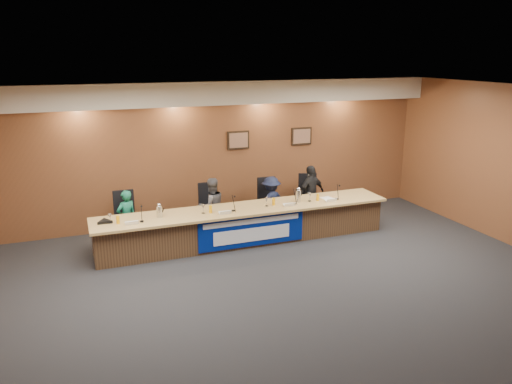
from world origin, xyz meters
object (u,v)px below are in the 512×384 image
at_px(panelist_a, 127,218).
at_px(office_chair_b, 211,211).
at_px(banner, 252,231).
at_px(carafe_right, 298,196).
at_px(office_chair_a, 127,221).
at_px(carafe_left, 159,212).
at_px(panelist_b, 212,206).
at_px(panelist_d, 311,194).
at_px(panelist_c, 271,202).
at_px(dais_body, 245,226).
at_px(speakerphone, 105,222).
at_px(office_chair_c, 269,205).
at_px(office_chair_d, 309,200).

distance_m(panelist_a, office_chair_b, 1.78).
relative_size(banner, carafe_right, 8.46).
xyz_separation_m(banner, panelist_a, (-2.29, 1.08, 0.20)).
distance_m(office_chair_a, carafe_left, 1.05).
relative_size(panelist_b, panelist_d, 0.94).
relative_size(panelist_b, panelist_c, 1.08).
height_order(dais_body, carafe_left, carafe_left).
bearing_deg(carafe_right, banner, -163.03).
height_order(panelist_a, panelist_d, panelist_d).
bearing_deg(panelist_d, carafe_left, -7.18).
bearing_deg(banner, panelist_c, 51.78).
bearing_deg(carafe_right, dais_body, 177.13).
height_order(panelist_d, speakerphone, panelist_d).
bearing_deg(banner, dais_body, 90.00).
xyz_separation_m(panelist_a, carafe_left, (0.55, -0.71, 0.28)).
xyz_separation_m(dais_body, speakerphone, (-2.75, -0.00, 0.43)).
distance_m(panelist_a, office_chair_a, 0.14).
xyz_separation_m(office_chair_c, office_chair_d, (0.99, 0.00, 0.00)).
xyz_separation_m(carafe_right, speakerphone, (-3.92, 0.05, -0.11)).
bearing_deg(office_chair_c, dais_body, -135.59).
relative_size(dais_body, carafe_right, 23.07).
distance_m(office_chair_b, carafe_right, 1.92).
distance_m(carafe_left, speakerphone, 1.01).
height_order(banner, panelist_b, panelist_b).
xyz_separation_m(office_chair_b, office_chair_c, (1.37, 0.00, 0.00)).
bearing_deg(panelist_c, carafe_right, 91.87).
distance_m(panelist_a, panelist_d, 4.13).
distance_m(panelist_c, carafe_left, 2.71).
xyz_separation_m(panelist_c, office_chair_d, (0.99, 0.10, -0.10)).
height_order(office_chair_a, speakerphone, speakerphone).
bearing_deg(office_chair_b, panelist_b, -88.17).
distance_m(panelist_a, office_chair_c, 3.15).
distance_m(office_chair_b, office_chair_c, 1.37).
height_order(dais_body, office_chair_b, dais_body).
bearing_deg(office_chair_b, office_chair_c, 1.83).
xyz_separation_m(banner, panelist_d, (1.84, 1.08, 0.29)).
bearing_deg(panelist_d, office_chair_b, -20.76).
distance_m(banner, speakerphone, 2.81).
height_order(panelist_a, office_chair_b, panelist_a).
relative_size(banner, panelist_c, 1.91).
distance_m(office_chair_a, office_chair_d, 4.13).
distance_m(dais_body, office_chair_c, 1.16).
relative_size(panelist_b, speakerphone, 3.90).
bearing_deg(panelist_b, office_chair_b, -97.85).
relative_size(panelist_d, office_chair_b, 2.77).
bearing_deg(panelist_b, carafe_left, 22.11).
distance_m(banner, panelist_c, 1.39).
height_order(office_chair_b, speakerphone, speakerphone).
bearing_deg(dais_body, panelist_b, 127.71).
xyz_separation_m(panelist_b, panelist_d, (2.36, 0.00, 0.04)).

